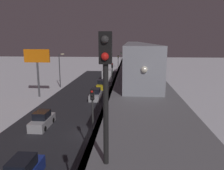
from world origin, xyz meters
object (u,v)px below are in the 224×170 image
at_px(sedan_yellow, 102,85).
at_px(box_truck, 108,75).
at_px(traffic_light_near, 93,114).
at_px(rail_signal, 106,77).
at_px(traffic_light_distant, 121,57).
at_px(sedan_silver_2, 96,95).
at_px(commercial_billboard, 37,61).
at_px(traffic_light_far, 118,63).
at_px(subway_train, 135,51).
at_px(traffic_light_mid, 112,75).
at_px(sedan_silver, 42,120).

height_order(sedan_yellow, box_truck, box_truck).
bearing_deg(sedan_yellow, traffic_light_near, -84.47).
height_order(rail_signal, traffic_light_distant, rail_signal).
relative_size(sedan_yellow, traffic_light_near, 0.71).
height_order(rail_signal, sedan_silver_2, rail_signal).
bearing_deg(commercial_billboard, box_truck, -119.03).
distance_m(box_truck, traffic_light_far, 5.12).
height_order(subway_train, commercial_billboard, subway_train).
height_order(rail_signal, sedan_yellow, rail_signal).
height_order(traffic_light_mid, commercial_billboard, commercial_billboard).
distance_m(rail_signal, traffic_light_near, 13.27).
bearing_deg(traffic_light_near, sedan_yellow, -84.47).
bearing_deg(rail_signal, subway_train, -92.66).
xyz_separation_m(sedan_silver, traffic_light_distant, (-7.50, -60.39, 3.41)).
bearing_deg(traffic_light_far, commercial_billboard, 59.35).
bearing_deg(box_truck, sedan_yellow, 89.03).
xyz_separation_m(box_truck, traffic_light_far, (-2.70, -3.29, 2.85)).
relative_size(box_truck, traffic_light_near, 1.16).
relative_size(sedan_yellow, traffic_light_mid, 0.71).
height_order(traffic_light_near, traffic_light_far, same).
xyz_separation_m(box_truck, commercial_billboard, (11.10, 19.99, 5.48)).
bearing_deg(sedan_yellow, rail_signal, -82.78).
bearing_deg(subway_train, sedan_silver, 55.74).
xyz_separation_m(sedan_yellow, traffic_light_mid, (-2.90, 7.42, 3.40)).
bearing_deg(traffic_light_mid, commercial_billboard, 3.20).
distance_m(box_truck, traffic_light_near, 41.92).
xyz_separation_m(rail_signal, traffic_light_near, (2.41, -11.95, -5.24)).
bearing_deg(sedan_silver, traffic_light_distant, -97.08).
bearing_deg(traffic_light_distant, rail_signal, 91.74).
height_order(sedan_silver_2, traffic_light_near, traffic_light_near).
bearing_deg(commercial_billboard, sedan_silver_2, 175.02).
bearing_deg(sedan_silver_2, traffic_light_near, -82.06).
xyz_separation_m(traffic_light_mid, commercial_billboard, (13.80, 0.77, 2.63)).
height_order(sedan_yellow, traffic_light_distant, traffic_light_distant).
xyz_separation_m(subway_train, sedan_yellow, (6.99, -5.76, -7.69)).
bearing_deg(traffic_light_far, rail_signal, 92.42).
distance_m(sedan_silver_2, box_truck, 20.95).
bearing_deg(rail_signal, commercial_billboard, -64.31).
relative_size(sedan_yellow, commercial_billboard, 0.51).
height_order(box_truck, commercial_billboard, commercial_billboard).
bearing_deg(traffic_light_mid, subway_train, -158.00).
height_order(sedan_yellow, sedan_silver_2, same).
relative_size(traffic_light_far, commercial_billboard, 0.72).
height_order(subway_train, traffic_light_distant, subway_train).
height_order(rail_signal, traffic_light_mid, rail_signal).
height_order(traffic_light_far, commercial_billboard, commercial_billboard).
bearing_deg(sedan_silver_2, rail_signal, -80.79).
bearing_deg(subway_train, traffic_light_distant, -84.61).
xyz_separation_m(rail_signal, traffic_light_far, (2.41, -56.98, -5.24)).
bearing_deg(traffic_light_distant, sedan_yellow, 85.59).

